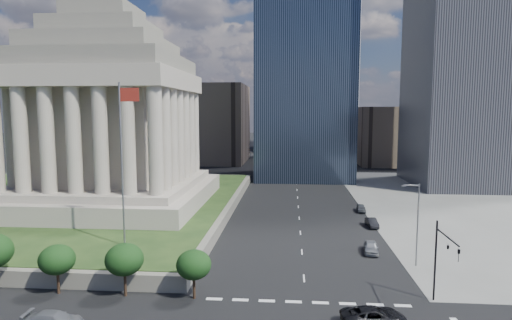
# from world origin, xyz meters

# --- Properties ---
(ground) EXTENTS (500.00, 500.00, 0.00)m
(ground) POSITION_xyz_m (0.00, 100.00, 0.00)
(ground) COLOR black
(ground) RESTS_ON ground
(plaza_terrace) EXTENTS (66.00, 70.00, 1.80)m
(plaza_terrace) POSITION_xyz_m (-45.00, 50.00, 0.90)
(plaza_terrace) COLOR slate
(plaza_terrace) RESTS_ON ground
(plaza_lawn) EXTENTS (64.00, 68.00, 0.10)m
(plaza_lawn) POSITION_xyz_m (-45.00, 50.00, 1.85)
(plaza_lawn) COLOR #1E3616
(plaza_lawn) RESTS_ON plaza_terrace
(war_memorial) EXTENTS (34.00, 34.00, 39.00)m
(war_memorial) POSITION_xyz_m (-34.00, 48.00, 21.40)
(war_memorial) COLOR gray
(war_memorial) RESTS_ON plaza_lawn
(flagpole) EXTENTS (2.52, 0.24, 20.00)m
(flagpole) POSITION_xyz_m (-21.83, 24.00, 13.11)
(flagpole) COLOR slate
(flagpole) RESTS_ON plaza_lawn
(midrise_glass) EXTENTS (26.00, 26.00, 60.00)m
(midrise_glass) POSITION_xyz_m (2.00, 95.00, 30.00)
(midrise_glass) COLOR black
(midrise_glass) RESTS_ON ground
(building_filler_ne) EXTENTS (20.00, 30.00, 20.00)m
(building_filler_ne) POSITION_xyz_m (32.00, 130.00, 10.00)
(building_filler_ne) COLOR brown
(building_filler_ne) RESTS_ON ground
(building_filler_nw) EXTENTS (24.00, 30.00, 28.00)m
(building_filler_nw) POSITION_xyz_m (-30.00, 130.00, 14.00)
(building_filler_nw) COLOR brown
(building_filler_nw) RESTS_ON ground
(traffic_signal_ne) EXTENTS (0.30, 5.74, 8.00)m
(traffic_signal_ne) POSITION_xyz_m (12.50, 13.70, 5.25)
(traffic_signal_ne) COLOR black
(traffic_signal_ne) RESTS_ON ground
(street_lamp_north) EXTENTS (2.13, 0.22, 10.00)m
(street_lamp_north) POSITION_xyz_m (13.33, 25.00, 5.66)
(street_lamp_north) COLOR slate
(street_lamp_north) RESTS_ON ground
(pickup_truck) EXTENTS (6.01, 3.50, 1.57)m
(pickup_truck) POSITION_xyz_m (5.69, 10.00, 0.79)
(pickup_truck) COLOR black
(pickup_truck) RESTS_ON ground
(suv_grey) EXTENTS (5.05, 2.16, 1.45)m
(suv_grey) POSITION_xyz_m (-21.60, 7.22, 0.72)
(suv_grey) COLOR slate
(suv_grey) RESTS_ON ground
(parked_sedan_near) EXTENTS (2.34, 4.64, 1.52)m
(parked_sedan_near) POSITION_xyz_m (9.00, 29.40, 0.76)
(parked_sedan_near) COLOR gray
(parked_sedan_near) RESTS_ON ground
(parked_sedan_mid) EXTENTS (4.23, 1.71, 1.37)m
(parked_sedan_mid) POSITION_xyz_m (11.50, 42.31, 0.68)
(parked_sedan_mid) COLOR black
(parked_sedan_mid) RESTS_ON ground
(parked_sedan_far) EXTENTS (1.88, 4.03, 1.34)m
(parked_sedan_far) POSITION_xyz_m (11.48, 52.79, 0.67)
(parked_sedan_far) COLOR #4C4F52
(parked_sedan_far) RESTS_ON ground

